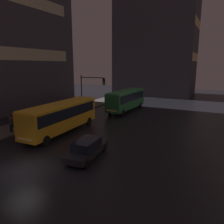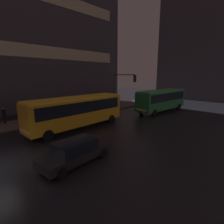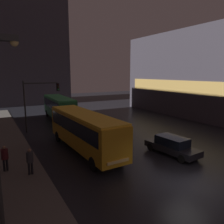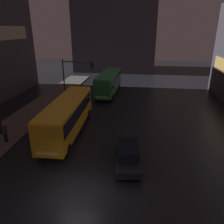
{
  "view_description": "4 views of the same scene",
  "coord_description": "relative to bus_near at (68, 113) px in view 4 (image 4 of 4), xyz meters",
  "views": [
    {
      "loc": [
        11.78,
        -9.8,
        7.34
      ],
      "look_at": [
        1.58,
        11.02,
        2.24
      ],
      "focal_mm": 35.0,
      "sensor_mm": 36.0,
      "label": 1
    },
    {
      "loc": [
        11.48,
        -1.63,
        5.41
      ],
      "look_at": [
        -1.44,
        11.57,
        1.51
      ],
      "focal_mm": 28.0,
      "sensor_mm": 36.0,
      "label": 2
    },
    {
      "loc": [
        -9.94,
        -8.29,
        6.57
      ],
      "look_at": [
        0.76,
        10.3,
        2.74
      ],
      "focal_mm": 35.0,
      "sensor_mm": 36.0,
      "label": 3
    },
    {
      "loc": [
        3.4,
        -9.82,
        9.38
      ],
      "look_at": [
        0.8,
        10.1,
        1.66
      ],
      "focal_mm": 35.0,
      "sensor_mm": 36.0,
      "label": 4
    }
  ],
  "objects": [
    {
      "name": "pedestrian_near",
      "position": [
        -6.16,
        -1.19,
        -0.82
      ],
      "size": [
        0.62,
        0.62,
        1.74
      ],
      "rotation": [
        0.0,
        0.0,
        5.44
      ],
      "color": "black",
      "rests_on": "sidewalk_left"
    },
    {
      "name": "building_far_backdrop",
      "position": [
        0.41,
        35.82,
        10.78
      ],
      "size": [
        18.07,
        12.0,
        25.62
      ],
      "color": "#423D47",
      "rests_on": "ground"
    },
    {
      "name": "pedestrian_mid",
      "position": [
        -4.81,
        -2.57,
        -0.83
      ],
      "size": [
        0.44,
        0.44,
        1.73
      ],
      "rotation": [
        0.0,
        0.0,
        0.04
      ],
      "color": "black",
      "rests_on": "sidewalk_left"
    },
    {
      "name": "bus_near",
      "position": [
        0.0,
        0.0,
        0.0
      ],
      "size": [
        2.66,
        10.56,
        3.29
      ],
      "rotation": [
        0.0,
        0.0,
        3.17
      ],
      "color": "orange",
      "rests_on": "ground"
    },
    {
      "name": "sidewalk_left",
      "position": [
        -5.89,
        1.74,
        -1.95
      ],
      "size": [
        4.0,
        48.0,
        0.15
      ],
      "color": "#56514C",
      "rests_on": "ground"
    },
    {
      "name": "bus_far",
      "position": [
        1.88,
        13.6,
        -0.02
      ],
      "size": [
        2.78,
        9.73,
        3.27
      ],
      "rotation": [
        0.0,
        0.0,
        3.1
      ],
      "color": "#236B38",
      "rests_on": "ground"
    },
    {
      "name": "traffic_light_main",
      "position": [
        -1.85,
        8.82,
        1.96
      ],
      "size": [
        3.98,
        0.35,
        5.77
      ],
      "color": "#2D2D2D",
      "rests_on": "ground"
    },
    {
      "name": "ground_plane",
      "position": [
        3.11,
        -8.26,
        -2.03
      ],
      "size": [
        120.0,
        120.0,
        0.0
      ],
      "primitive_type": "plane",
      "color": "black"
    },
    {
      "name": "car_taxi",
      "position": [
        5.9,
        -4.24,
        -1.27
      ],
      "size": [
        2.09,
        4.77,
        1.49
      ],
      "rotation": [
        0.0,
        0.0,
        3.22
      ],
      "color": "black",
      "rests_on": "ground"
    }
  ]
}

